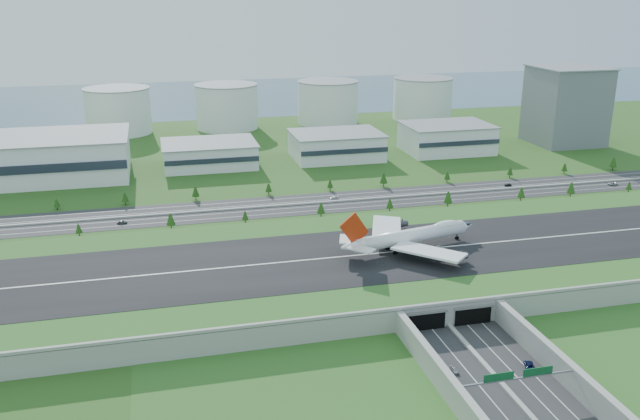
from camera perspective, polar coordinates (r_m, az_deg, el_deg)
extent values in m
plane|color=#204917|center=(280.38, 6.62, -5.03)|extent=(1200.00, 1200.00, 0.00)
cube|color=gray|center=(278.83, 6.65, -4.28)|extent=(520.00, 100.00, 8.00)
cube|color=#2B541D|center=(277.29, 6.68, -3.50)|extent=(520.00, 100.00, 0.16)
cube|color=black|center=(277.24, 6.69, -3.47)|extent=(520.00, 58.00, 0.12)
cube|color=silver|center=(277.21, 6.69, -3.46)|extent=(520.00, 0.90, 0.02)
cube|color=gray|center=(235.51, 10.88, -7.69)|extent=(520.00, 1.20, 1.20)
cube|color=gray|center=(191.34, 12.07, -15.99)|extent=(2.40, 100.00, 8.00)
cube|color=gray|center=(208.19, 21.42, -13.89)|extent=(2.40, 100.00, 8.00)
cube|color=black|center=(234.07, 8.96, -9.23)|extent=(13.00, 1.20, 6.00)
cube|color=black|center=(240.69, 12.74, -8.66)|extent=(13.00, 1.20, 6.00)
cylinder|color=gray|center=(195.01, 11.19, -15.38)|extent=(0.70, 0.70, 7.00)
cylinder|color=gray|center=(212.26, 20.81, -13.30)|extent=(0.70, 0.70, 7.00)
cube|color=gray|center=(201.01, 16.32, -13.45)|extent=(38.00, 0.50, 0.50)
cube|color=#0C4C23|center=(197.52, 14.82, -13.44)|extent=(9.00, 0.30, 2.40)
cube|color=#0C4C23|center=(203.06, 17.88, -12.81)|extent=(9.00, 0.30, 2.40)
cube|color=#28282B|center=(365.13, 1.49, 0.70)|extent=(560.00, 36.00, 0.12)
cylinder|color=#3D2819|center=(334.27, -19.61, -1.91)|extent=(0.50, 0.50, 2.11)
cone|color=#143C10|center=(333.40, -19.66, -1.48)|extent=(3.28, 3.28, 4.22)
cylinder|color=#3D2819|center=(331.99, -12.43, -1.33)|extent=(0.50, 0.50, 2.77)
cone|color=#143C10|center=(330.84, -12.47, -0.75)|extent=(4.31, 4.31, 5.54)
cylinder|color=#3D2819|center=(334.41, -6.31, -0.91)|extent=(0.50, 0.50, 2.14)
cone|color=#143C10|center=(333.52, -6.32, -0.46)|extent=(3.33, 3.33, 4.28)
cylinder|color=#3D2819|center=(340.98, 0.09, -0.36)|extent=(0.50, 0.50, 2.65)
cone|color=#143C10|center=(339.91, 0.09, 0.18)|extent=(4.13, 4.13, 5.31)
cylinder|color=#3D2819|center=(351.17, 5.89, 0.08)|extent=(0.50, 0.50, 2.42)
cone|color=#143C10|center=(350.22, 5.91, 0.56)|extent=(3.76, 3.76, 4.84)
cylinder|color=#3D2819|center=(362.90, 10.70, 0.50)|extent=(0.50, 0.50, 2.99)
cone|color=#143C10|center=(361.77, 10.74, 1.08)|extent=(4.65, 4.65, 5.97)
cylinder|color=#3D2819|center=(382.19, 16.55, 0.94)|extent=(0.50, 0.50, 2.74)
cone|color=#143C10|center=(381.21, 16.60, 1.44)|extent=(4.25, 4.25, 5.47)
cylinder|color=#3D2819|center=(398.04, 20.33, 1.25)|extent=(0.50, 0.50, 3.00)
cone|color=#143C10|center=(397.01, 20.39, 1.78)|extent=(4.67, 4.67, 6.00)
cylinder|color=#3D2819|center=(419.72, 24.54, 1.51)|extent=(0.50, 0.50, 2.19)
cone|color=#143C10|center=(419.00, 24.59, 1.88)|extent=(3.41, 3.41, 4.38)
cylinder|color=#3D2819|center=(377.61, -21.25, 0.18)|extent=(0.50, 0.50, 2.12)
cone|color=#143C10|center=(376.84, -21.30, 0.57)|extent=(3.29, 3.29, 4.23)
cylinder|color=#3D2819|center=(374.31, -16.06, 0.60)|extent=(0.50, 0.50, 2.42)
cone|color=#143C10|center=(373.42, -16.10, 1.05)|extent=(3.76, 3.76, 4.83)
cylinder|color=#3D2819|center=(374.27, -10.41, 1.04)|extent=(0.50, 0.50, 2.66)
cone|color=#143C10|center=(373.29, -10.44, 1.54)|extent=(4.14, 4.14, 5.32)
cylinder|color=#3D2819|center=(378.43, -4.34, 1.47)|extent=(0.50, 0.50, 2.36)
cone|color=#143C10|center=(377.56, -4.35, 1.91)|extent=(3.67, 3.67, 4.72)
cylinder|color=#3D2819|center=(385.52, 0.85, 1.82)|extent=(0.50, 0.50, 2.18)
cone|color=#143C10|center=(384.74, 0.85, 2.22)|extent=(3.40, 3.40, 4.37)
cylinder|color=#3D2819|center=(394.47, 5.36, 2.18)|extent=(0.50, 0.50, 2.86)
cone|color=#143C10|center=(393.48, 5.38, 2.69)|extent=(4.45, 4.45, 5.72)
cylinder|color=#3D2819|center=(408.99, 10.64, 2.48)|extent=(0.50, 0.50, 2.29)
cone|color=#143C10|center=(408.22, 10.67, 2.88)|extent=(3.55, 3.55, 4.57)
cylinder|color=#3D2819|center=(427.30, 15.68, 2.80)|extent=(0.50, 0.50, 2.39)
cone|color=#143C10|center=(426.53, 15.72, 3.19)|extent=(3.72, 3.72, 4.79)
cylinder|color=#3D2819|center=(446.51, 19.86, 3.04)|extent=(0.50, 0.50, 2.37)
cone|color=#143C10|center=(445.78, 19.90, 3.41)|extent=(3.68, 3.68, 4.73)
cylinder|color=#3D2819|center=(466.24, 23.43, 3.26)|extent=(0.50, 0.50, 2.93)
cone|color=#143C10|center=(465.38, 23.48, 3.70)|extent=(4.56, 4.56, 5.86)
cube|color=silver|center=(443.49, -23.60, 4.00)|extent=(120.00, 60.00, 25.00)
cube|color=silver|center=(443.85, -9.30, 4.65)|extent=(58.00, 42.00, 15.00)
cube|color=silver|center=(457.76, 1.39, 5.43)|extent=(58.00, 42.00, 17.00)
cube|color=silver|center=(484.28, 10.61, 5.96)|extent=(58.00, 42.00, 19.00)
cube|color=slate|center=(531.12, 20.00, 8.24)|extent=(46.00, 46.00, 55.00)
cylinder|color=white|center=(558.99, -16.63, 7.98)|extent=(50.00, 50.00, 35.00)
cylinder|color=white|center=(561.26, -7.87, 8.61)|extent=(50.00, 50.00, 35.00)
cylinder|color=white|center=(576.20, 0.66, 9.03)|extent=(50.00, 50.00, 35.00)
cylinder|color=white|center=(602.86, 8.61, 9.24)|extent=(50.00, 50.00, 35.00)
cube|color=#3D5C74|center=(734.77, -6.55, 9.55)|extent=(1200.00, 260.00, 0.06)
cylinder|color=white|center=(279.00, 7.64, -2.19)|extent=(51.35, 16.81, 5.86)
cone|color=white|center=(294.51, 12.10, -1.33)|extent=(8.42, 7.31, 5.86)
cone|color=white|center=(265.31, 2.69, -3.05)|extent=(10.21, 7.70, 5.86)
ellipsoid|color=white|center=(287.93, 10.55, -1.24)|extent=(13.19, 7.16, 3.61)
cube|color=white|center=(266.47, 9.16, -3.48)|extent=(27.77, 27.97, 1.45)
cube|color=white|center=(290.59, 5.63, -1.46)|extent=(20.43, 29.89, 1.45)
cylinder|color=#38383D|center=(274.07, 9.65, -3.33)|extent=(5.24, 3.71, 2.75)
cylinder|color=#38383D|center=(269.71, 11.82, -3.83)|extent=(5.24, 3.71, 2.75)
cylinder|color=#38383D|center=(290.85, 7.14, -1.92)|extent=(5.24, 3.71, 2.75)
cylinder|color=#38383D|center=(301.53, 6.94, -1.17)|extent=(5.24, 3.71, 2.75)
cube|color=white|center=(260.65, 3.50, -3.30)|extent=(10.86, 11.14, 0.55)
cube|color=white|center=(270.32, 2.25, -2.47)|extent=(8.27, 11.26, 0.55)
cube|color=#B92A0C|center=(263.28, 2.89, -1.61)|extent=(12.93, 3.63, 13.73)
cylinder|color=black|center=(293.88, 11.45, -2.32)|extent=(1.74, 0.64, 1.74)
cylinder|color=black|center=(276.53, 7.30, -3.43)|extent=(1.74, 0.64, 1.74)
cylinder|color=black|center=(281.07, 6.65, -3.04)|extent=(1.74, 0.64, 1.74)
cylinder|color=black|center=(273.70, 6.34, -3.63)|extent=(1.74, 0.64, 1.74)
cylinder|color=black|center=(278.28, 5.69, -3.23)|extent=(1.74, 0.64, 1.74)
imported|color=#ACABB0|center=(213.26, 11.27, -13.05)|extent=(1.83, 4.18, 1.40)
imported|color=#0C133D|center=(220.77, 17.20, -12.37)|extent=(4.48, 6.36, 1.61)
imported|color=#58585D|center=(344.95, -16.32, -0.97)|extent=(5.06, 2.44, 1.67)
imported|color=black|center=(408.45, 15.55, 2.05)|extent=(4.24, 1.83, 1.36)
imported|color=#B8B8BD|center=(431.21, 23.45, 2.05)|extent=(5.70, 2.72, 1.57)
imported|color=white|center=(370.60, 1.21, 1.09)|extent=(4.84, 2.47, 1.35)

